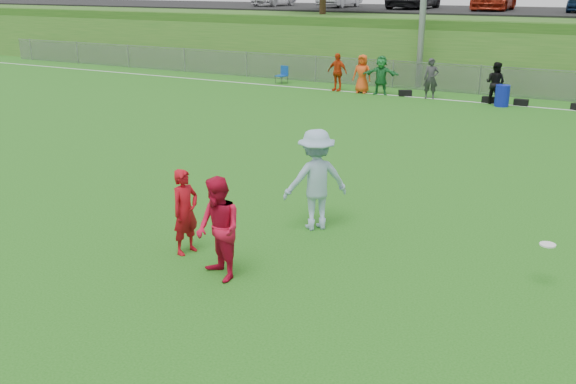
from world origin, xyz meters
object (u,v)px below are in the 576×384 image
Objects in this scene: recycling_bin at (502,96)px; player_red_center at (218,229)px; player_blue at (316,180)px; player_red_left at (185,212)px; frisbee at (548,245)px.

player_red_center is at bearing -93.96° from recycling_bin.
player_blue reaches higher than player_red_center.
player_red_left is 1.31m from player_red_center.
recycling_bin is at bearing -137.00° from player_blue.
frisbee is at bearing 128.11° from player_blue.
player_red_center reaches higher than player_red_left.
recycling_bin is (-3.60, 16.12, -0.32)m from frisbee.
player_red_left is 2.74m from player_blue.
player_red_left reaches higher than recycling_bin.
player_red_center is 2.89m from player_blue.
player_blue is 2.42× the size of recycling_bin.
player_red_left is at bearing -178.55° from player_red_center.
frisbee is (4.45, -0.63, -0.28)m from player_blue.
player_red_left is at bearing -165.04° from frisbee.
player_red_center is at bearing 37.81° from player_blue.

